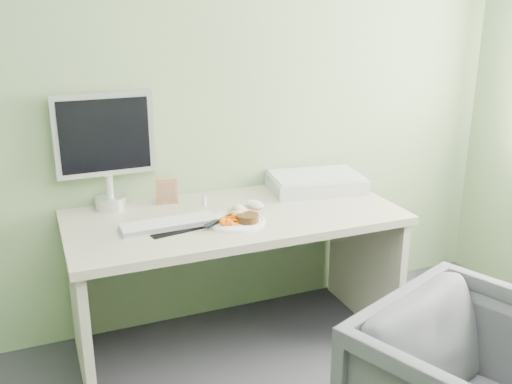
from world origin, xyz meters
name	(u,v)px	position (x,y,z in m)	size (l,w,h in m)	color
wall_back	(208,75)	(0.00, 2.00, 1.35)	(3.50, 3.50, 0.00)	#73835C
desk	(235,248)	(0.00, 1.62, 0.55)	(1.60, 0.75, 0.73)	#B2A595
plate	(236,222)	(-0.04, 1.50, 0.74)	(0.27, 0.27, 0.01)	white
steak	(248,218)	(0.01, 1.47, 0.76)	(0.10, 0.10, 0.03)	black
potato_pile	(238,210)	(-0.01, 1.54, 0.78)	(0.13, 0.09, 0.07)	tan
carrot_heap	(229,219)	(-0.08, 1.48, 0.77)	(0.07, 0.06, 0.05)	orange
steak_knife	(217,222)	(-0.14, 1.49, 0.76)	(0.20, 0.15, 0.02)	silver
mousepad	(170,226)	(-0.33, 1.58, 0.73)	(0.24, 0.21, 0.00)	black
keyboard	(169,223)	(-0.34, 1.57, 0.75)	(0.44, 0.13, 0.02)	white
computer_mouse	(255,204)	(0.12, 1.66, 0.75)	(0.06, 0.11, 0.04)	white
photo_frame	(167,192)	(-0.27, 1.88, 0.80)	(0.11, 0.01, 0.13)	#8F5C43
eyedrop_bottle	(204,200)	(-0.10, 1.79, 0.76)	(0.02, 0.02, 0.06)	white
scanner	(316,183)	(0.54, 1.81, 0.77)	(0.49, 0.33, 0.08)	#A3A5AA
monitor	(105,145)	(-0.54, 1.94, 1.05)	(0.48, 0.15, 0.57)	silver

